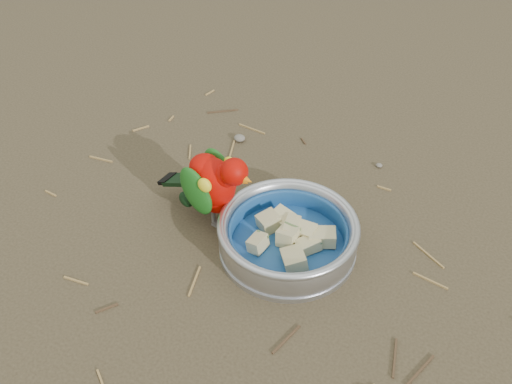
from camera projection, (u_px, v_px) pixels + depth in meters
The scene contains 6 objects.
ground at pixel (266, 247), 0.96m from camera, with size 60.00×60.00×0.00m, color #473B29.
food_bowl at pixel (287, 246), 0.95m from camera, with size 0.23×0.23×0.02m, color #B2B2BA.
bowl_wall at pixel (288, 233), 0.93m from camera, with size 0.23×0.23×0.04m, color #B2B2BA, non-canonical shape.
fruit_wedges at pixel (288, 236), 0.93m from camera, with size 0.14×0.14×0.03m, color #C7B982, non-canonical shape.
lory_parrot at pixel (214, 188), 0.96m from camera, with size 0.09×0.18×0.14m, color #B70701, non-canonical shape.
ground_debris at pixel (281, 235), 0.97m from camera, with size 0.90×0.80×0.01m, color #9C7943, non-canonical shape.
Camera 1 is at (0.30, -0.59, 0.70)m, focal length 40.00 mm.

